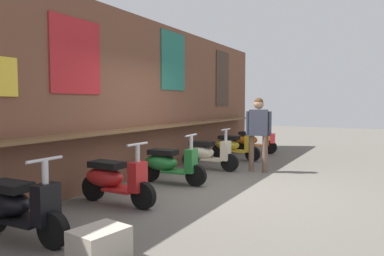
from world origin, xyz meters
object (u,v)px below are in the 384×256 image
(scooter_orange, at_px, (252,140))
(shopper_with_handbag, at_px, (259,127))
(scooter_black, at_px, (16,206))
(scooter_yellow, at_px, (233,146))
(merchandise_crate, at_px, (100,245))
(scooter_green, at_px, (168,163))
(scooter_cream, at_px, (206,153))
(scooter_red, at_px, (113,179))

(scooter_orange, relative_size, shopper_with_handbag, 0.84)
(scooter_black, relative_size, scooter_yellow, 1.00)
(scooter_black, bearing_deg, merchandise_crate, -1.60)
(scooter_green, xyz_separation_m, scooter_cream, (1.69, 0.00, 0.00))
(scooter_green, height_order, merchandise_crate, scooter_green)
(scooter_black, relative_size, scooter_orange, 1.00)
(scooter_red, height_order, shopper_with_handbag, shopper_with_handbag)
(scooter_orange, bearing_deg, scooter_yellow, -92.03)
(scooter_black, relative_size, shopper_with_handbag, 0.84)
(scooter_orange, bearing_deg, scooter_black, -92.03)
(scooter_yellow, distance_m, shopper_with_handbag, 1.92)
(scooter_yellow, xyz_separation_m, merchandise_crate, (-6.65, -1.25, -0.22))
(scooter_green, relative_size, scooter_orange, 1.00)
(scooter_red, bearing_deg, scooter_black, -88.00)
(scooter_red, xyz_separation_m, scooter_cream, (3.31, 0.00, 0.00))
(scooter_black, distance_m, scooter_orange, 8.23)
(scooter_red, xyz_separation_m, shopper_with_handbag, (3.59, -1.17, 0.62))
(merchandise_crate, bearing_deg, scooter_orange, 8.61)
(shopper_with_handbag, bearing_deg, scooter_yellow, 26.52)
(scooter_cream, relative_size, shopper_with_handbag, 0.84)
(scooter_black, relative_size, scooter_cream, 1.00)
(scooter_black, bearing_deg, shopper_with_handbag, 76.64)
(scooter_red, bearing_deg, scooter_cream, 92.00)
(scooter_red, xyz_separation_m, scooter_orange, (6.56, -0.00, 0.00))
(scooter_red, distance_m, scooter_green, 1.62)
(scooter_black, xyz_separation_m, scooter_yellow, (6.64, -0.00, 0.00))
(scooter_orange, xyz_separation_m, merchandise_crate, (-8.24, -1.25, -0.22))
(scooter_green, distance_m, shopper_with_handbag, 2.37)
(scooter_red, bearing_deg, merchandise_crate, -51.50)
(shopper_with_handbag, bearing_deg, scooter_red, 148.12)
(scooter_black, bearing_deg, scooter_yellow, 89.22)
(scooter_black, height_order, scooter_cream, same)
(scooter_orange, relative_size, merchandise_crate, 2.76)
(scooter_black, bearing_deg, scooter_green, 89.22)
(scooter_red, xyz_separation_m, merchandise_crate, (-1.69, -1.25, -0.22))
(scooter_orange, bearing_deg, scooter_cream, -92.03)
(scooter_black, distance_m, shopper_with_handbag, 5.42)
(scooter_red, distance_m, scooter_orange, 6.56)
(scooter_black, relative_size, scooter_green, 1.00)
(scooter_orange, bearing_deg, merchandise_crate, -83.42)
(scooter_cream, bearing_deg, scooter_green, -90.34)
(scooter_red, height_order, scooter_yellow, same)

